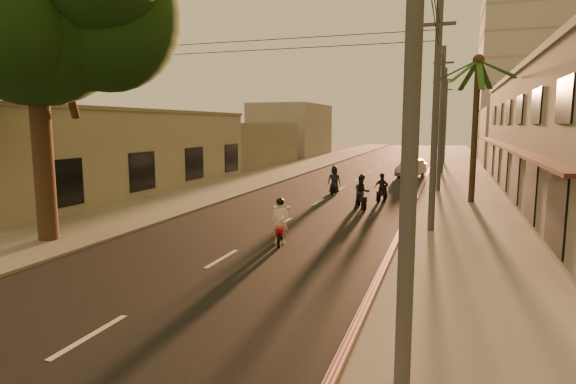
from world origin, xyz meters
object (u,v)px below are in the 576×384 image
(broadleaf_tree, at_px, (44,1))
(scooter_red, at_px, (280,223))
(palm_tree, at_px, (478,69))
(scooter_far_a, at_px, (334,181))
(scooter_far_b, at_px, (404,167))
(scooter_mid_a, at_px, (362,193))
(parked_car, at_px, (411,168))
(scooter_mid_b, at_px, (382,189))

(broadleaf_tree, xyz_separation_m, scooter_red, (7.72, 2.34, -7.72))
(palm_tree, xyz_separation_m, scooter_far_a, (-7.94, 1.54, -6.36))
(broadleaf_tree, xyz_separation_m, scooter_far_b, (9.86, 27.45, -7.71))
(scooter_red, bearing_deg, broadleaf_tree, -178.60)
(palm_tree, xyz_separation_m, scooter_mid_a, (-5.36, -3.39, -6.33))
(scooter_red, relative_size, parked_car, 0.38)
(scooter_mid_b, bearing_deg, scooter_far_b, 101.78)
(scooter_mid_b, xyz_separation_m, parked_car, (0.54, 13.90, -0.03))
(scooter_mid_b, bearing_deg, broadleaf_tree, -115.13)
(scooter_red, xyz_separation_m, scooter_mid_a, (1.52, 8.12, 0.07))
(scooter_red, relative_size, scooter_far_b, 1.02)
(scooter_mid_a, relative_size, scooter_far_a, 1.00)
(palm_tree, xyz_separation_m, scooter_mid_b, (-4.72, -0.62, -6.42))
(scooter_far_a, bearing_deg, palm_tree, -14.20)
(broadleaf_tree, height_order, scooter_red, broadleaf_tree)
(scooter_red, xyz_separation_m, scooter_far_a, (-1.05, 13.05, 0.04))
(scooter_red, relative_size, scooter_far_a, 0.94)
(palm_tree, height_order, scooter_far_a, palm_tree)
(broadleaf_tree, distance_m, scooter_far_b, 30.17)
(palm_tree, height_order, scooter_mid_b, palm_tree)
(palm_tree, distance_m, scooter_red, 14.87)
(scooter_mid_a, xyz_separation_m, scooter_far_b, (0.61, 16.99, -0.05))
(scooter_mid_b, bearing_deg, scooter_red, -89.62)
(scooter_red, height_order, scooter_mid_a, scooter_mid_a)
(scooter_mid_a, bearing_deg, scooter_far_b, 64.15)
(scooter_far_a, distance_m, scooter_far_b, 12.48)
(broadleaf_tree, relative_size, parked_car, 2.73)
(scooter_mid_b, xyz_separation_m, scooter_far_b, (-0.03, 14.22, 0.04))
(scooter_mid_a, distance_m, scooter_far_b, 17.00)
(broadleaf_tree, xyz_separation_m, palm_tree, (14.61, 13.86, -1.33))
(broadleaf_tree, distance_m, parked_car, 30.09)
(scooter_red, bearing_deg, palm_tree, 43.67)
(scooter_red, distance_m, scooter_mid_b, 11.11)
(scooter_far_b, bearing_deg, scooter_far_a, -82.99)
(scooter_mid_a, bearing_deg, palm_tree, 8.53)
(broadleaf_tree, distance_m, palm_tree, 20.18)
(scooter_mid_a, relative_size, scooter_far_b, 1.08)
(palm_tree, bearing_deg, scooter_far_a, 169.05)
(palm_tree, bearing_deg, broadleaf_tree, -136.52)
(palm_tree, xyz_separation_m, scooter_far_b, (-4.75, 13.60, -6.38))
(scooter_red, relative_size, scooter_mid_a, 0.94)
(scooter_far_a, relative_size, parked_car, 0.40)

